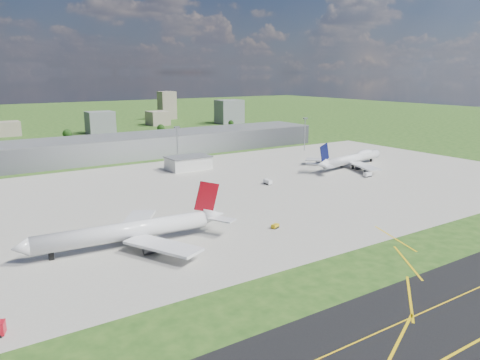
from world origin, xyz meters
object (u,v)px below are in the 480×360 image
van_white_near (268,182)px  van_white_far (368,175)px  airliner_red_twin (132,231)px  airliner_blue_quad (352,159)px  tug_yellow (275,226)px

van_white_near → van_white_far: size_ratio=1.01×
airliner_red_twin → airliner_blue_quad: 181.11m
airliner_blue_quad → van_white_near: airliner_blue_quad is taller
van_white_far → van_white_near: bearing=160.4°
airliner_red_twin → airliner_blue_quad: size_ratio=1.05×
tug_yellow → van_white_far: van_white_far is taller
airliner_blue_quad → van_white_near: size_ratio=13.40×
airliner_red_twin → tug_yellow: (53.70, -13.10, -4.59)m
tug_yellow → van_white_far: size_ratio=0.70×
tug_yellow → airliner_red_twin: bearing=146.9°
airliner_blue_quad → van_white_far: (-15.33, -26.97, -3.86)m
tug_yellow → van_white_near: bearing=35.9°
van_white_near → van_white_far: bearing=-104.2°
airliner_red_twin → airliner_blue_quad: bearing=-156.7°
airliner_blue_quad → van_white_near: 76.45m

